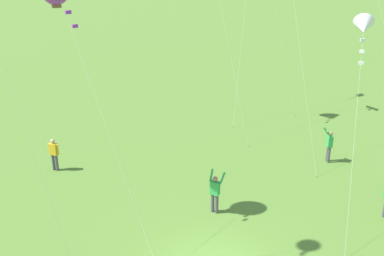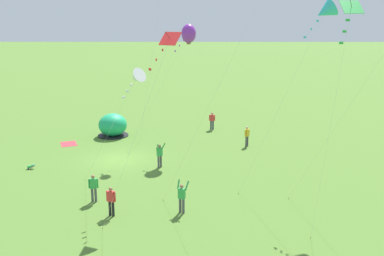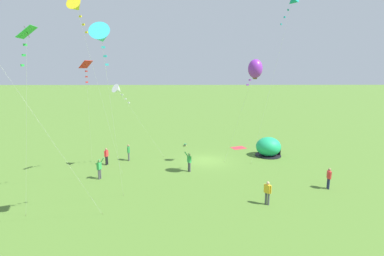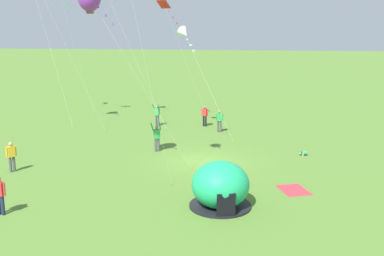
{
  "view_description": "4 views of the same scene",
  "coord_description": "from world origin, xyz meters",
  "px_view_note": "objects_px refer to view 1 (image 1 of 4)",
  "views": [
    {
      "loc": [
        -6.23,
        -11.37,
        10.44
      ],
      "look_at": [
        1.74,
        5.46,
        3.14
      ],
      "focal_mm": 42.0,
      "sensor_mm": 36.0,
      "label": 1
    },
    {
      "loc": [
        33.23,
        5.88,
        11.03
      ],
      "look_at": [
        1.7,
        5.68,
        2.97
      ],
      "focal_mm": 42.0,
      "sensor_mm": 36.0,
      "label": 2
    },
    {
      "loc": [
        1.88,
        30.03,
        9.46
      ],
      "look_at": [
        1.52,
        1.94,
        3.88
      ],
      "focal_mm": 28.0,
      "sensor_mm": 36.0,
      "label": 3
    },
    {
      "loc": [
        -25.98,
        -3.44,
        7.85
      ],
      "look_at": [
        0.92,
        0.84,
        1.85
      ],
      "focal_mm": 42.0,
      "sensor_mm": 36.0,
      "label": 4
    }
  ],
  "objects_px": {
    "person_watching_sky": "(329,144)",
    "person_with_toddler": "(54,153)",
    "person_flying_kite": "(215,192)",
    "kite_white": "(364,27)"
  },
  "relations": [
    {
      "from": "person_watching_sky",
      "to": "person_with_toddler",
      "type": "distance_m",
      "value": 14.28
    },
    {
      "from": "person_flying_kite",
      "to": "person_watching_sky",
      "type": "height_order",
      "value": "same"
    },
    {
      "from": "person_flying_kite",
      "to": "person_watching_sky",
      "type": "bearing_deg",
      "value": 13.32
    },
    {
      "from": "person_watching_sky",
      "to": "kite_white",
      "type": "height_order",
      "value": "kite_white"
    },
    {
      "from": "person_watching_sky",
      "to": "kite_white",
      "type": "bearing_deg",
      "value": -117.84
    },
    {
      "from": "person_flying_kite",
      "to": "kite_white",
      "type": "xyz_separation_m",
      "value": [
        6.46,
        -0.71,
        6.55
      ]
    },
    {
      "from": "person_with_toddler",
      "to": "kite_white",
      "type": "height_order",
      "value": "kite_white"
    },
    {
      "from": "kite_white",
      "to": "person_flying_kite",
      "type": "bearing_deg",
      "value": 173.76
    },
    {
      "from": "person_flying_kite",
      "to": "person_with_toddler",
      "type": "distance_m",
      "value": 8.93
    },
    {
      "from": "person_flying_kite",
      "to": "person_watching_sky",
      "type": "relative_size",
      "value": 1.0
    }
  ]
}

